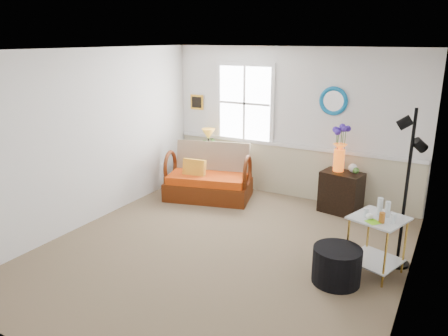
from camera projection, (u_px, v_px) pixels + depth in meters
The scene contains 19 objects.
floor at pixel (221, 251), 5.82m from camera, with size 4.50×5.00×0.01m, color brown.
ceiling at pixel (221, 50), 5.07m from camera, with size 4.50×5.00×0.01m, color white.
walls at pixel (221, 158), 5.44m from camera, with size 4.51×5.01×2.60m.
wainscot at pixel (289, 171), 7.77m from camera, with size 4.46×0.02×0.90m, color #C0B796.
chair_rail at pixel (290, 146), 7.62m from camera, with size 4.46×0.04×0.06m, color white.
window at pixel (245, 103), 7.84m from camera, with size 1.14×0.06×1.44m, color white, non-canonical shape.
picture at pixel (197, 102), 8.34m from camera, with size 0.28×0.03×0.28m, color #B77F20.
mirror at pixel (334, 101), 7.07m from camera, with size 0.47×0.47×0.07m, color #198EC3.
loveseat at pixel (208, 172), 7.63m from camera, with size 1.45×0.82×0.95m, color #511806, non-canonical shape.
throw_pillow at pixel (194, 171), 7.58m from camera, with size 0.40×0.10×0.40m, color orange, non-canonical shape.
lamp_stand at pixel (206, 169), 8.35m from camera, with size 0.36×0.36×0.64m, color black, non-canonical shape.
table_lamp at pixel (208, 141), 8.20m from camera, with size 0.25×0.25×0.46m, color orange, non-canonical shape.
potted_plant at pixel (211, 147), 8.12m from camera, with size 0.31×0.34×0.27m, color #43732C.
cabinet at pixel (341, 192), 7.04m from camera, with size 0.63×0.41×0.68m, color black, non-canonical shape.
flower_vase at pixel (340, 148), 6.91m from camera, with size 0.22×0.22×0.75m, color #D45311, non-canonical shape.
side_table at pixel (376, 245), 5.21m from camera, with size 0.57×0.57×0.72m, color #B58B31, non-canonical shape.
tabletop_items at pixel (380, 211), 5.02m from camera, with size 0.35×0.35×0.21m, color silver, non-canonical shape.
floor_lamp at pixel (406, 190), 5.21m from camera, with size 0.29×0.29×1.98m, color black, non-canonical shape.
ottoman at pixel (337, 265), 5.03m from camera, with size 0.56×0.56×0.43m, color black.
Camera 1 is at (2.57, -4.58, 2.74)m, focal length 35.00 mm.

